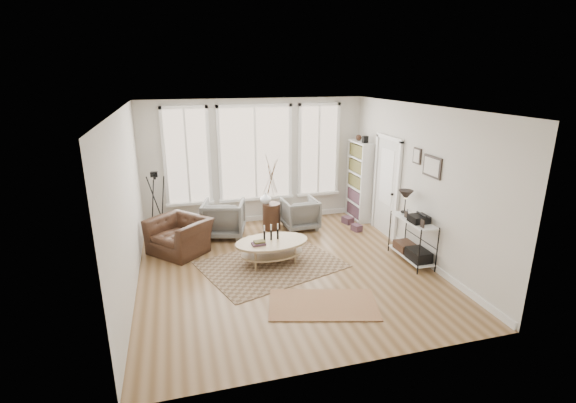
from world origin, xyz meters
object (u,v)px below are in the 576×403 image
object	(u,v)px
low_shelf	(412,236)
accent_chair	(180,236)
coffee_table	(272,246)
armchair_left	(224,218)
bookcase	(359,181)
armchair_right	(300,214)
side_table	(271,195)

from	to	relation	value
low_shelf	accent_chair	world-z (taller)	low_shelf
coffee_table	armchair_left	size ratio (longest dim) A/B	1.64
bookcase	coffee_table	size ratio (longest dim) A/B	1.42
low_shelf	armchair_left	distance (m)	3.96
armchair_right	accent_chair	xyz separation A→B (m)	(-2.70, -0.65, -0.00)
armchair_right	side_table	bearing A→B (deg)	-14.62
bookcase	side_table	distance (m)	2.23
low_shelf	armchair_right	bearing A→B (deg)	124.10
accent_chair	armchair_left	bearing A→B (deg)	81.38
side_table	bookcase	bearing A→B (deg)	3.75
bookcase	coffee_table	bearing A→B (deg)	-144.26
armchair_right	accent_chair	distance (m)	2.78
low_shelf	side_table	world-z (taller)	side_table
low_shelf	coffee_table	xyz separation A→B (m)	(-2.57, 0.63, -0.17)
armchair_left	armchair_right	distance (m)	1.74
bookcase	low_shelf	size ratio (longest dim) A/B	1.58
coffee_table	armchair_right	world-z (taller)	armchair_right
coffee_table	side_table	distance (m)	1.86
bookcase	accent_chair	size ratio (longest dim) A/B	1.92
armchair_left	bookcase	bearing A→B (deg)	-160.32
coffee_table	side_table	xyz separation A→B (m)	(0.41, 1.75, 0.48)
bookcase	side_table	xyz separation A→B (m)	(-2.22, -0.15, -0.14)
side_table	low_shelf	bearing A→B (deg)	-47.68
coffee_table	armchair_left	xyz separation A→B (m)	(-0.69, 1.62, 0.06)
armchair_right	coffee_table	bearing A→B (deg)	53.73
low_shelf	coffee_table	world-z (taller)	low_shelf
armchair_left	armchair_right	world-z (taller)	armchair_left
armchair_right	side_table	size ratio (longest dim) A/B	0.45
bookcase	armchair_right	distance (m)	1.71
low_shelf	coffee_table	distance (m)	2.65
low_shelf	armchair_left	size ratio (longest dim) A/B	1.47
accent_chair	armchair_right	bearing A→B (deg)	60.74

